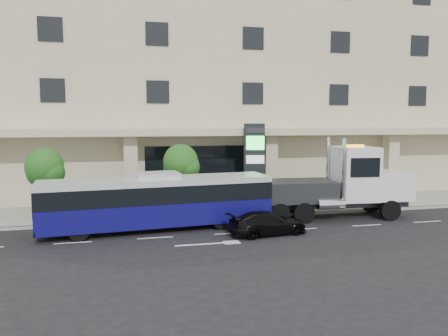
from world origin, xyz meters
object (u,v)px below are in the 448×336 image
object	(u,v)px
city_bus	(158,201)
signage_pylon	(254,164)
tow_truck	(339,185)
black_sedan	(268,223)

from	to	relation	value
city_bus	signage_pylon	size ratio (longest dim) A/B	2.24
tow_truck	black_sedan	distance (m)	6.44
black_sedan	city_bus	bearing A→B (deg)	59.07
black_sedan	signage_pylon	bearing A→B (deg)	-19.19
tow_truck	city_bus	bearing A→B (deg)	-172.49
city_bus	signage_pylon	xyz separation A→B (m)	(6.98, 4.90, 1.41)
tow_truck	black_sedan	size ratio (longest dim) A/B	2.58
black_sedan	signage_pylon	distance (m)	7.79
city_bus	tow_truck	distance (m)	11.13
city_bus	black_sedan	distance (m)	6.09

